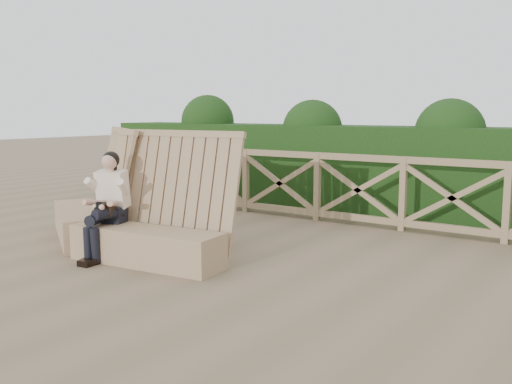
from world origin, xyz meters
The scene contains 5 objects.
ground centered at (0.00, 0.00, 0.00)m, with size 60.00×60.00×0.00m, color brown.
bench centered at (-1.86, 0.30, 0.39)m, with size 3.62×1.67×1.55m.
woman centered at (-1.61, -0.02, 0.69)m, with size 0.47×0.80×1.28m.
guardrail centered at (0.00, 3.50, 0.55)m, with size 10.10×0.09×1.10m.
hedge centered at (0.00, 4.70, 0.75)m, with size 12.00×1.20×1.50m, color black.
Camera 1 is at (3.73, -4.50, 1.75)m, focal length 40.00 mm.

